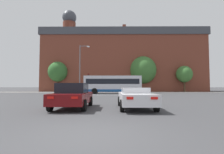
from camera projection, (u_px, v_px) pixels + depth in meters
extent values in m
plane|color=#3D3D3F|center=(90.00, 136.00, 4.71)|extent=(400.00, 400.00, 0.00)
cube|color=silver|center=(109.00, 95.00, 26.44)|extent=(7.61, 0.30, 0.01)
cube|color=#A09B91|center=(111.00, 92.00, 38.61)|extent=(68.46, 2.50, 0.01)
cube|color=brown|center=(123.00, 65.00, 47.29)|extent=(41.02, 10.48, 13.96)
cube|color=#42444C|center=(123.00, 37.00, 47.71)|extent=(41.84, 10.90, 1.87)
cube|color=brown|center=(71.00, 27.00, 45.54)|extent=(0.90, 0.90, 1.96)
cube|color=brown|center=(124.00, 28.00, 46.84)|extent=(0.90, 0.90, 1.96)
cube|color=brown|center=(171.00, 32.00, 50.23)|extent=(0.90, 0.90, 1.96)
cylinder|color=brown|center=(69.00, 28.00, 47.95)|extent=(3.45, 3.45, 3.02)
sphere|color=#42444C|center=(69.00, 17.00, 48.10)|extent=(3.83, 3.83, 3.83)
cube|color=#600C0F|center=(73.00, 98.00, 10.58)|extent=(1.89, 4.24, 0.61)
cube|color=black|center=(73.00, 88.00, 10.57)|extent=(1.62, 1.91, 0.59)
cylinder|color=black|center=(64.00, 101.00, 11.89)|extent=(0.22, 0.64, 0.64)
cylinder|color=black|center=(90.00, 101.00, 11.87)|extent=(0.22, 0.64, 0.64)
cylinder|color=black|center=(50.00, 105.00, 9.26)|extent=(0.22, 0.64, 0.64)
cylinder|color=black|center=(84.00, 105.00, 9.25)|extent=(0.22, 0.64, 0.64)
cube|color=red|center=(51.00, 98.00, 8.46)|extent=(0.32, 0.05, 0.12)
cube|color=red|center=(75.00, 98.00, 8.45)|extent=(0.32, 0.05, 0.12)
cube|color=silver|center=(135.00, 98.00, 10.52)|extent=(1.90, 4.60, 0.60)
cube|color=silver|center=(135.00, 90.00, 10.66)|extent=(1.61, 1.39, 0.32)
cylinder|color=black|center=(120.00, 101.00, 11.92)|extent=(0.23, 0.64, 0.64)
cylinder|color=black|center=(146.00, 101.00, 11.93)|extent=(0.23, 0.64, 0.64)
cylinder|color=black|center=(122.00, 106.00, 9.09)|extent=(0.23, 0.64, 0.64)
cylinder|color=black|center=(156.00, 106.00, 9.09)|extent=(0.23, 0.64, 0.64)
cube|color=red|center=(130.00, 98.00, 8.22)|extent=(0.32, 0.05, 0.12)
cube|color=red|center=(154.00, 98.00, 8.22)|extent=(0.32, 0.05, 0.12)
cube|color=silver|center=(113.00, 84.00, 31.19)|extent=(10.03, 2.45, 2.81)
cube|color=#194C8E|center=(113.00, 90.00, 31.13)|extent=(10.05, 2.47, 0.44)
cube|color=black|center=(113.00, 82.00, 31.21)|extent=(9.23, 2.48, 0.90)
cylinder|color=black|center=(129.00, 91.00, 32.28)|extent=(1.00, 0.28, 1.00)
cylinder|color=black|center=(131.00, 91.00, 29.93)|extent=(1.00, 0.28, 1.00)
cylinder|color=black|center=(96.00, 91.00, 32.33)|extent=(1.00, 0.28, 1.00)
cylinder|color=black|center=(94.00, 91.00, 29.98)|extent=(1.00, 0.28, 1.00)
cylinder|color=slate|center=(134.00, 85.00, 38.08)|extent=(0.12, 0.12, 2.97)
cube|color=black|center=(134.00, 77.00, 38.18)|extent=(0.26, 0.20, 0.80)
sphere|color=red|center=(134.00, 76.00, 38.07)|extent=(0.17, 0.17, 0.17)
sphere|color=black|center=(134.00, 77.00, 38.05)|extent=(0.17, 0.17, 0.17)
sphere|color=black|center=(134.00, 78.00, 38.04)|extent=(0.17, 0.17, 0.17)
cylinder|color=slate|center=(88.00, 85.00, 38.32)|extent=(0.12, 0.12, 3.32)
cube|color=black|center=(88.00, 75.00, 38.43)|extent=(0.26, 0.20, 0.80)
sphere|color=red|center=(88.00, 74.00, 38.31)|extent=(0.17, 0.17, 0.17)
sphere|color=black|center=(88.00, 75.00, 38.30)|extent=(0.17, 0.17, 0.17)
sphere|color=black|center=(88.00, 76.00, 38.28)|extent=(0.17, 0.17, 0.17)
cylinder|color=slate|center=(80.00, 69.00, 30.01)|extent=(0.16, 0.16, 8.42)
cylinder|color=slate|center=(84.00, 46.00, 30.22)|extent=(1.47, 0.10, 0.10)
ellipsoid|color=#B2B2B7|center=(89.00, 47.00, 30.20)|extent=(0.50, 0.36, 0.22)
cylinder|color=black|center=(136.00, 90.00, 38.60)|extent=(0.13, 0.13, 0.80)
cylinder|color=black|center=(137.00, 90.00, 38.54)|extent=(0.13, 0.13, 0.80)
cube|color=navy|center=(136.00, 87.00, 38.61)|extent=(0.45, 0.34, 0.64)
sphere|color=tan|center=(136.00, 85.00, 38.63)|extent=(0.24, 0.24, 0.24)
cylinder|color=#4C3823|center=(58.00, 86.00, 41.45)|extent=(0.36, 0.36, 2.86)
ellipsoid|color=#33662D|center=(58.00, 72.00, 41.62)|extent=(4.55, 4.55, 4.77)
cylinder|color=#4C3823|center=(143.00, 86.00, 42.21)|extent=(0.36, 0.36, 2.54)
ellipsoid|color=#3D7033|center=(143.00, 70.00, 42.41)|extent=(6.39, 6.39, 6.71)
cylinder|color=#4C3823|center=(185.00, 86.00, 40.53)|extent=(0.36, 0.36, 2.57)
ellipsoid|color=#3D7033|center=(184.00, 74.00, 40.68)|extent=(3.69, 3.69, 3.88)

